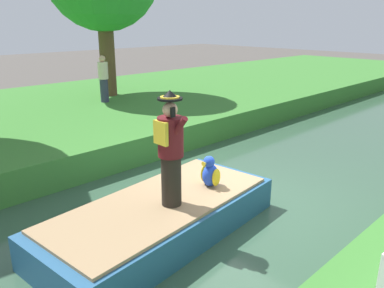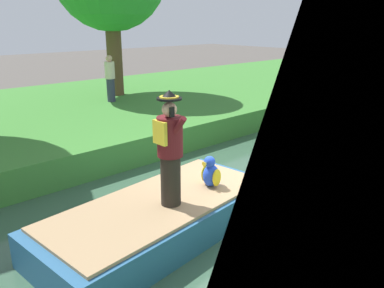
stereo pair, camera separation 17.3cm
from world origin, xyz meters
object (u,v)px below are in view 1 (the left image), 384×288
object	(u,v)px
boat	(160,218)
person_pirate	(171,150)
parrot_plush	(210,173)
person_bystander	(103,79)

from	to	relation	value
boat	person_pirate	distance (m)	1.26
parrot_plush	person_pirate	bearing A→B (deg)	-86.07
parrot_plush	person_bystander	bearing A→B (deg)	161.51
boat	parrot_plush	bearing A→B (deg)	81.72
parrot_plush	boat	bearing A→B (deg)	-98.28
parrot_plush	person_bystander	world-z (taller)	person_bystander
person_pirate	parrot_plush	xyz separation A→B (m)	(-0.07, 0.97, -0.68)
parrot_plush	person_bystander	distance (m)	7.81
person_pirate	person_bystander	world-z (taller)	person_pirate
boat	person_bystander	world-z (taller)	person_bystander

